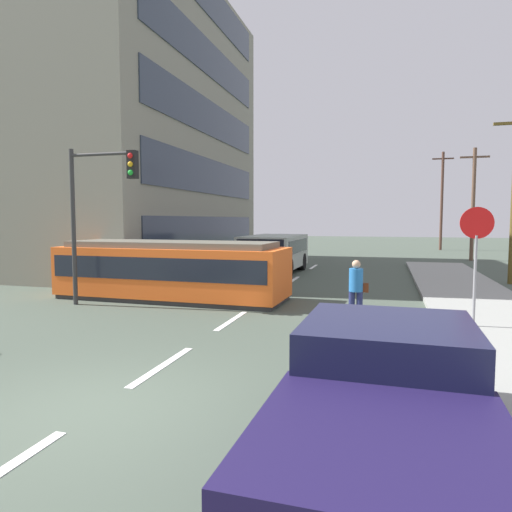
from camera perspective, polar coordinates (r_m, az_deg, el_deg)
name	(u,v)px	position (r m, az deg, el deg)	size (l,w,h in m)	color
ground_plane	(268,297)	(16.33, 1.48, -5.06)	(120.00, 120.00, 0.00)	#414D41
sidewalk_curb_right	(512,335)	(12.25, 29.09, -8.54)	(3.20, 36.00, 0.14)	gray
lane_stripe_1	(163,366)	(8.99, -11.44, -13.14)	(0.16, 2.40, 0.01)	silver
lane_stripe_2	(232,321)	(12.56, -3.03, -7.96)	(0.16, 2.40, 0.01)	silver
lane_stripe_3	(294,280)	(20.88, 4.65, -2.96)	(0.16, 2.40, 0.01)	silver
lane_stripe_4	(313,267)	(26.76, 7.11, -1.33)	(0.16, 2.40, 0.01)	silver
corner_building	(86,131)	(30.41, -20.26, 14.25)	(15.90, 17.87, 16.00)	gray
streetcar_tram	(172,269)	(16.04, -10.36, -1.62)	(7.94, 2.80, 1.98)	orange
city_bus	(274,252)	(23.57, 2.25, 0.55)	(2.64, 5.27, 1.91)	#AEBAAC
pedestrian_crossing	(356,288)	(12.33, 12.26, -3.86)	(0.50, 0.36, 1.67)	navy
pickup_truck_parked	(386,401)	(5.31, 15.72, -16.85)	(2.38, 5.05, 1.55)	#1B143D
parked_sedan_mid	(175,268)	(20.41, -10.02, -1.44)	(2.17, 4.11, 1.19)	black
parked_sedan_far	(208,257)	(25.80, -5.96, -0.16)	(1.99, 4.16, 1.19)	#A20E1C
parked_sedan_furthest	(247,251)	(31.21, -1.07, 0.67)	(2.06, 4.15, 1.19)	silver
stop_sign	(476,241)	(12.24, 25.54, 1.63)	(0.76, 0.07, 2.88)	gray
traffic_light_mast	(98,197)	(15.23, -18.96, 6.93)	(2.36, 0.33, 4.92)	#333333
utility_pole_far	(473,202)	(33.81, 25.23, 6.06)	(1.80, 0.24, 7.40)	brown
utility_pole_distant	(442,199)	(44.46, 21.95, 6.52)	(1.80, 0.24, 8.67)	brown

